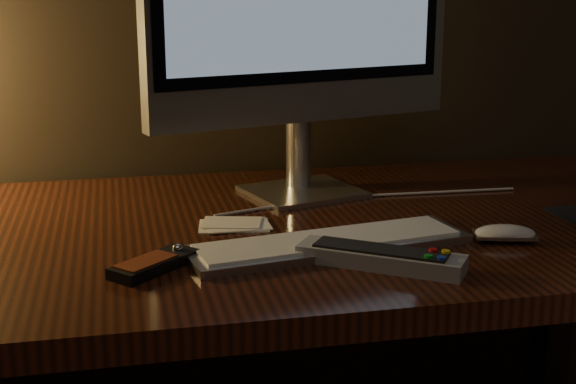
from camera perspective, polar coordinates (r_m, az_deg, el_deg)
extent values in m
cube|color=#3D190E|center=(1.29, -2.25, -3.17)|extent=(1.60, 0.75, 0.04)
cube|color=black|center=(1.97, 18.34, -9.17)|extent=(0.06, 0.06, 0.71)
cube|color=black|center=(1.71, -4.23, -8.51)|extent=(1.48, 0.02, 0.51)
cube|color=silver|center=(1.47, 1.04, 0.04)|extent=(0.23, 0.22, 0.01)
cylinder|color=silver|center=(1.49, 0.76, 2.90)|extent=(0.06, 0.06, 0.13)
cube|color=silver|center=(1.17, 2.89, -3.64)|extent=(0.43, 0.18, 0.02)
ellipsoid|color=white|center=(1.25, 15.17, -2.99)|extent=(0.10, 0.07, 0.02)
cube|color=black|center=(1.10, -9.48, -5.08)|extent=(0.13, 0.12, 0.02)
cube|color=maroon|center=(1.10, -9.50, -4.67)|extent=(0.09, 0.09, 0.00)
sphere|color=silver|center=(1.10, -9.50, -4.60)|extent=(0.01, 0.01, 0.01)
cube|color=#9A9CA0|center=(1.10, 6.59, -4.70)|extent=(0.22, 0.18, 0.02)
cube|color=black|center=(1.10, 6.61, -4.09)|extent=(0.17, 0.14, 0.00)
cylinder|color=red|center=(1.10, 6.62, -3.92)|extent=(0.01, 0.01, 0.00)
cylinder|color=#0C8C19|center=(1.10, 6.62, -3.92)|extent=(0.01, 0.01, 0.00)
cylinder|color=gold|center=(1.10, 6.62, -3.92)|extent=(0.01, 0.01, 0.00)
cylinder|color=#1433BF|center=(1.10, 6.62, -3.92)|extent=(0.01, 0.01, 0.00)
cube|color=white|center=(1.28, -3.86, -2.33)|extent=(0.12, 0.09, 0.01)
cylinder|color=white|center=(1.43, 5.92, -0.53)|extent=(0.56, 0.06, 0.00)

